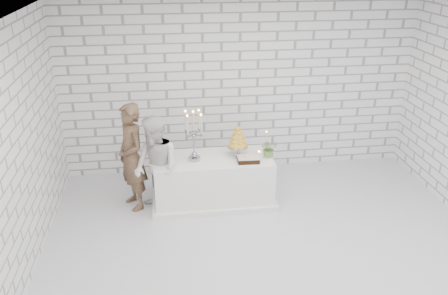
# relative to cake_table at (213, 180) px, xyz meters

# --- Properties ---
(ground) EXTENTS (6.00, 5.00, 0.01)m
(ground) POSITION_rel_cake_table_xyz_m (0.59, -1.33, -0.38)
(ground) COLOR silver
(ground) RESTS_ON ground
(ceiling) EXTENTS (6.00, 5.00, 0.01)m
(ceiling) POSITION_rel_cake_table_xyz_m (0.59, -1.33, 2.62)
(ceiling) COLOR white
(ceiling) RESTS_ON ground
(wall_back) EXTENTS (6.00, 0.01, 3.00)m
(wall_back) POSITION_rel_cake_table_xyz_m (0.59, 1.17, 1.12)
(wall_back) COLOR white
(wall_back) RESTS_ON ground
(wall_front) EXTENTS (6.00, 0.01, 3.00)m
(wall_front) POSITION_rel_cake_table_xyz_m (0.59, -3.83, 1.12)
(wall_front) COLOR white
(wall_front) RESTS_ON ground
(wall_left) EXTENTS (0.01, 5.00, 3.00)m
(wall_left) POSITION_rel_cake_table_xyz_m (-2.41, -1.33, 1.12)
(wall_left) COLOR white
(wall_left) RESTS_ON ground
(cake_table) EXTENTS (1.80, 0.80, 0.75)m
(cake_table) POSITION_rel_cake_table_xyz_m (0.00, 0.00, 0.00)
(cake_table) COLOR white
(cake_table) RESTS_ON ground
(groom) EXTENTS (0.63, 0.72, 1.67)m
(groom) POSITION_rel_cake_table_xyz_m (-1.22, 0.01, 0.46)
(groom) COLOR #422C1D
(groom) RESTS_ON ground
(bride) EXTENTS (0.88, 0.94, 1.53)m
(bride) POSITION_rel_cake_table_xyz_m (-0.86, -0.25, 0.39)
(bride) COLOR silver
(bride) RESTS_ON ground
(candelabra) EXTENTS (0.35, 0.35, 0.79)m
(candelabra) POSITION_rel_cake_table_xyz_m (-0.29, -0.03, 0.77)
(candelabra) COLOR #93939C
(candelabra) RESTS_ON cake_table
(croquembouche) EXTENTS (0.39, 0.39, 0.50)m
(croquembouche) POSITION_rel_cake_table_xyz_m (0.38, 0.04, 0.63)
(croquembouche) COLOR #B78924
(croquembouche) RESTS_ON cake_table
(chocolate_cake) EXTENTS (0.33, 0.24, 0.08)m
(chocolate_cake) POSITION_rel_cake_table_xyz_m (0.51, -0.19, 0.42)
(chocolate_cake) COLOR black
(chocolate_cake) RESTS_ON cake_table
(pillar_candle) EXTENTS (0.09, 0.09, 0.12)m
(pillar_candle) POSITION_rel_cake_table_xyz_m (0.69, -0.13, 0.44)
(pillar_candle) COLOR white
(pillar_candle) RESTS_ON cake_table
(extra_taper) EXTENTS (0.07, 0.07, 0.32)m
(extra_taper) POSITION_rel_cake_table_xyz_m (0.85, 0.15, 0.54)
(extra_taper) COLOR beige
(extra_taper) RESTS_ON cake_table
(flowers) EXTENTS (0.26, 0.23, 0.29)m
(flowers) POSITION_rel_cake_table_xyz_m (0.85, -0.07, 0.52)
(flowers) COLOR #4A793E
(flowers) RESTS_ON cake_table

